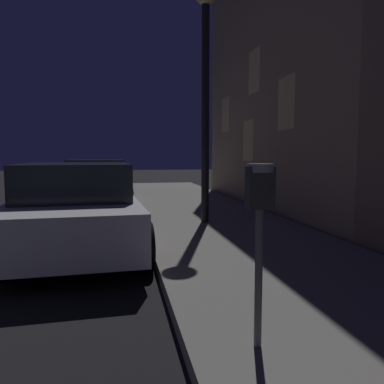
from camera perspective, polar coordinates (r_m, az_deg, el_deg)
The scene contains 5 objects.
parking_meter at distance 2.79m, azimuth 9.99°, elevation -2.56°, with size 0.19×0.19×1.35m.
car_white at distance 6.45m, azimuth -16.76°, elevation -2.29°, with size 2.26×4.27×1.43m.
car_silver at distance 11.96m, azimuth -13.97°, elevation 1.20°, with size 2.12×4.37×1.43m.
street_lamp at distance 8.27m, azimuth 2.01°, elevation 18.42°, with size 0.44×0.44×4.85m.
building_mid at distance 12.31m, azimuth 24.58°, elevation 18.30°, with size 6.11×11.28×8.79m.
Camera 1 is at (3.54, -1.79, 1.56)m, focal length 36.01 mm.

